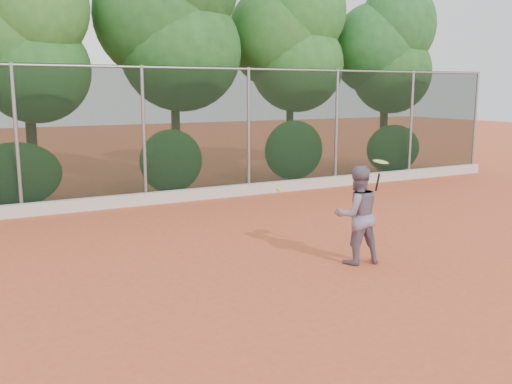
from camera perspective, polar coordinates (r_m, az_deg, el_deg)
name	(u,v)px	position (r m, az deg, el deg)	size (l,w,h in m)	color
ground	(287,283)	(8.81, 3.12, -9.05)	(80.00, 80.00, 0.00)	#C6522E
concrete_curb	(148,199)	(14.83, -10.73, -0.66)	(24.00, 0.20, 0.30)	beige
tennis_player	(357,215)	(9.71, 10.06, -2.27)	(0.81, 0.63, 1.67)	slate
chainlink_fence	(144,131)	(14.78, -11.16, 5.98)	(24.09, 0.09, 3.50)	black
foliage_backdrop	(99,33)	(16.58, -15.46, 15.06)	(23.70, 3.63, 7.55)	#3A2516
tennis_racket	(380,164)	(9.73, 12.33, 2.72)	(0.34, 0.34, 0.55)	black
tennis_ball_in_flight	(279,189)	(8.26, 2.27, 0.30)	(0.07, 0.07, 0.07)	#C4D630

